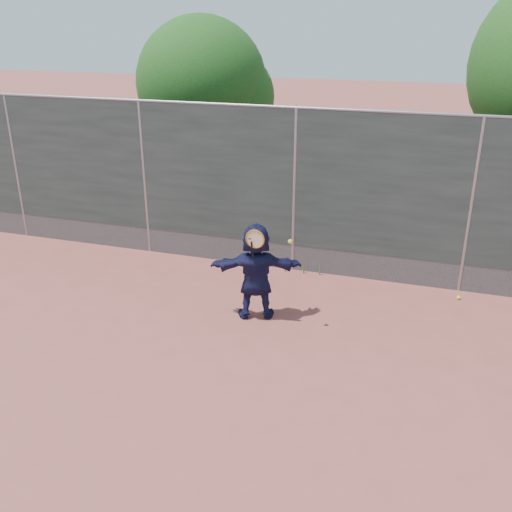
% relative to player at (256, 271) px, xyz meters
% --- Properties ---
extents(ground, '(80.00, 80.00, 0.00)m').
position_rel_player_xyz_m(ground, '(0.10, -1.54, -0.77)').
color(ground, '#9E4C42').
rests_on(ground, ground).
extents(player, '(1.51, 0.89, 1.55)m').
position_rel_player_xyz_m(player, '(0.00, 0.00, 0.00)').
color(player, '#16183E').
rests_on(player, ground).
extents(ball_ground, '(0.07, 0.07, 0.07)m').
position_rel_player_xyz_m(ball_ground, '(3.09, 1.59, -0.74)').
color(ball_ground, '#D3E833').
rests_on(ball_ground, ground).
extents(fence, '(20.00, 0.06, 3.03)m').
position_rel_player_xyz_m(fence, '(0.10, 1.96, 0.81)').
color(fence, '#38423D').
rests_on(fence, ground).
extents(swing_action, '(0.72, 0.13, 0.51)m').
position_rel_player_xyz_m(swing_action, '(0.10, -0.20, 0.60)').
color(swing_action, '#C36A12').
rests_on(swing_action, ground).
extents(tree_left, '(3.15, 3.00, 4.53)m').
position_rel_player_xyz_m(tree_left, '(-2.75, 5.01, 2.16)').
color(tree_left, '#382314').
rests_on(tree_left, ground).
extents(weed_clump, '(0.68, 0.07, 0.30)m').
position_rel_player_xyz_m(weed_clump, '(0.39, 1.84, -0.64)').
color(weed_clump, '#387226').
rests_on(weed_clump, ground).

